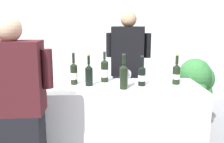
{
  "coord_description": "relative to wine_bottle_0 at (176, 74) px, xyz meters",
  "views": [
    {
      "loc": [
        0.11,
        -2.5,
        1.62
      ],
      "look_at": [
        0.15,
        0.0,
        1.11
      ],
      "focal_mm": 39.98,
      "sensor_mm": 36.0,
      "label": 1
    }
  ],
  "objects": [
    {
      "name": "potted_shrub",
      "position": [
        0.55,
        0.91,
        -0.36
      ],
      "size": [
        0.57,
        0.61,
        1.1
      ],
      "color": "brown",
      "rests_on": "ground_plane"
    },
    {
      "name": "wine_bottle_2",
      "position": [
        -0.57,
        -0.18,
        0.02
      ],
      "size": [
        0.08,
        0.08,
        0.35
      ],
      "color": "black",
      "rests_on": "counter"
    },
    {
      "name": "ice_bucket",
      "position": [
        -1.65,
        -0.07,
        -0.01
      ],
      "size": [
        0.24,
        0.24,
        0.2
      ],
      "color": "silver",
      "rests_on": "counter"
    },
    {
      "name": "wine_bottle_1",
      "position": [
        -0.76,
        0.11,
        0.01
      ],
      "size": [
        0.08,
        0.08,
        0.33
      ],
      "color": "black",
      "rests_on": "counter"
    },
    {
      "name": "wine_glass",
      "position": [
        -0.52,
        -0.09,
        0.01
      ],
      "size": [
        0.07,
        0.07,
        0.17
      ],
      "color": "silver",
      "rests_on": "counter"
    },
    {
      "name": "wall_back",
      "position": [
        -0.83,
        2.54,
        0.33
      ],
      "size": [
        8.0,
        0.1,
        2.8
      ],
      "primitive_type": "cube",
      "color": "silver",
      "rests_on": "ground_plane"
    },
    {
      "name": "wine_bottle_5",
      "position": [
        -1.08,
        0.01,
        0.01
      ],
      "size": [
        0.07,
        0.07,
        0.34
      ],
      "color": "black",
      "rests_on": "counter"
    },
    {
      "name": "wine_bottle_4",
      "position": [
        -0.37,
        -0.06,
        -0.0
      ],
      "size": [
        0.08,
        0.08,
        0.31
      ],
      "color": "black",
      "rests_on": "counter"
    },
    {
      "name": "wine_bottle_3",
      "position": [
        -0.92,
        -0.05,
        0.01
      ],
      "size": [
        0.08,
        0.08,
        0.32
      ],
      "color": "black",
      "rests_on": "counter"
    },
    {
      "name": "person_guest",
      "position": [
        -1.44,
        -0.73,
        -0.27
      ],
      "size": [
        0.6,
        0.26,
        1.66
      ],
      "color": "black",
      "rests_on": "ground_plane"
    },
    {
      "name": "counter",
      "position": [
        -0.83,
        -0.06,
        -0.59
      ],
      "size": [
        2.14,
        0.66,
        0.96
      ],
      "primitive_type": "cube",
      "color": "white",
      "rests_on": "ground_plane"
    },
    {
      "name": "wine_bottle_0",
      "position": [
        0.0,
        0.0,
        0.0
      ],
      "size": [
        0.08,
        0.08,
        0.32
      ],
      "color": "black",
      "rests_on": "counter"
    },
    {
      "name": "person_server",
      "position": [
        -0.47,
        0.54,
        -0.22
      ],
      "size": [
        0.55,
        0.3,
        1.74
      ],
      "color": "black",
      "rests_on": "ground_plane"
    }
  ]
}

